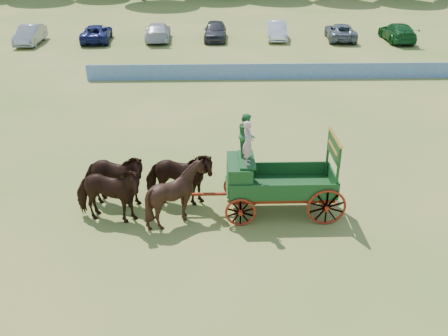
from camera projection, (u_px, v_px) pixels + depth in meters
ground at (379, 229)px, 17.40m from camera, size 160.00×160.00×0.00m
horse_lead_left at (108, 194)px, 17.34m from camera, size 2.80×1.67×2.22m
horse_lead_right at (114, 180)px, 18.32m from camera, size 2.83×1.78×2.22m
horse_wheel_left at (177, 193)px, 17.40m from camera, size 2.21×2.01×2.22m
horse_wheel_right at (179, 179)px, 18.38m from camera, size 2.74×1.47×2.22m
farm_dray at (261, 172)px, 17.75m from camera, size 6.00×2.00×3.71m
sponsor_banner at (283, 71)px, 33.20m from camera, size 26.00×0.08×1.05m
parked_cars at (202, 32)px, 43.35m from camera, size 38.59×6.21×1.61m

